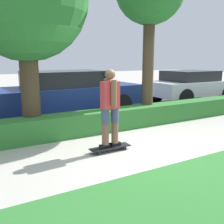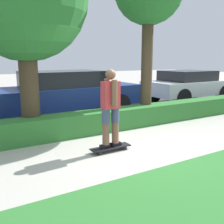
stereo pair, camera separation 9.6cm
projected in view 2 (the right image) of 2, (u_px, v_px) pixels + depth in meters
ground_plane at (135, 149)px, 5.48m from camera, size 60.00×60.00×0.00m
street_asphalt at (63, 114)px, 9.01m from camera, size 18.70×5.00×0.01m
hedge_row at (99, 121)px, 6.77m from camera, size 18.70×0.60×0.55m
skateboard at (111, 148)px, 5.36m from camera, size 0.87×0.24×0.09m
skater_person at (111, 107)px, 5.19m from camera, size 0.48×0.40×1.58m
parked_car_middle at (67, 92)px, 8.35m from camera, size 4.77×1.94×1.49m
parked_car_rear at (188, 85)px, 11.24m from camera, size 3.91×1.91×1.37m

